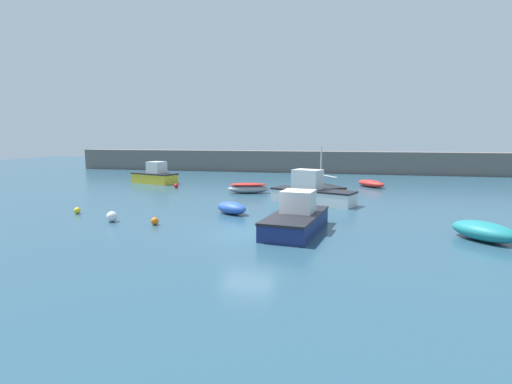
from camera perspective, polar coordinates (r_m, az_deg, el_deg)
ground_plane at (r=19.17m, az=-1.16°, el=-6.31°), size 120.00×120.00×0.20m
harbor_breakwater at (r=51.32m, az=7.56°, el=4.31°), size 62.65×2.46×2.69m
motorboat_with_cabin at (r=27.84m, az=7.92°, el=0.02°), size 6.08×3.77×2.33m
motorboat_grey_hull at (r=19.65m, az=5.77°, el=-3.76°), size 2.94×5.63×1.98m
rowboat_white_midwater at (r=37.80m, az=16.09°, el=1.17°), size 2.85×3.14×0.64m
fishing_dinghy_green at (r=23.96m, az=-3.52°, el=-2.27°), size 2.52×2.18×0.73m
cabin_cruiser_white at (r=40.43m, az=-14.23°, el=2.27°), size 4.99×3.33×2.13m
open_tender_yellow at (r=20.59m, az=29.79°, el=-4.88°), size 3.06×3.24×0.86m
sailboat_short_mast at (r=33.02m, az=9.21°, el=0.53°), size 4.21×5.19×3.83m
rowboat_with_red_cover at (r=32.52m, az=-1.13°, el=0.58°), size 3.57×1.93×0.82m
mooring_buoy_white at (r=23.11m, az=-19.89°, el=-3.32°), size 0.58×0.58×0.58m
mooring_buoy_yellow at (r=26.26m, az=-24.18°, el=-2.43°), size 0.39×0.39×0.39m
mooring_buoy_red at (r=36.38m, az=-11.33°, el=0.88°), size 0.40×0.40×0.40m
mooring_buoy_orange at (r=21.65m, az=-14.26°, el=-4.06°), size 0.41×0.41×0.41m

